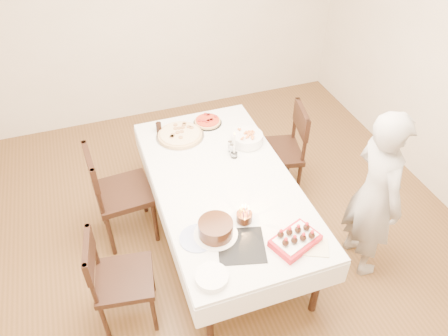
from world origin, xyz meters
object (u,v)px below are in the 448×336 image
object	(u,v)px
pizza_white	(180,135)
strawberry_box	(295,240)
taper_candle	(234,145)
dining_table	(224,212)
pizza_pepperoni	(208,121)
layer_cake	(216,229)
chair_left_dessert	(125,279)
chair_left_savory	(124,193)
pasta_bowl	(247,138)
birthday_cake	(244,214)
person	(375,195)
cola_glass	(159,127)
chair_right_savory	(277,152)

from	to	relation	value
pizza_white	strawberry_box	size ratio (longest dim) A/B	1.35
taper_candle	dining_table	bearing A→B (deg)	-125.14
pizza_pepperoni	layer_cake	distance (m)	1.44
chair_left_dessert	pizza_pepperoni	distance (m)	1.76
pizza_pepperoni	dining_table	bearing A→B (deg)	-98.40
chair_left_savory	pasta_bowl	distance (m)	1.23
pasta_bowl	strawberry_box	world-z (taller)	pasta_bowl
birthday_cake	person	bearing A→B (deg)	-6.52
pasta_bowl	taper_candle	xyz separation A→B (m)	(-0.19, -0.16, 0.09)
cola_glass	strawberry_box	distance (m)	1.80
chair_left_dessert	person	bearing A→B (deg)	-174.69
chair_left_savory	strawberry_box	world-z (taller)	chair_left_savory
chair_left_savory	pizza_white	world-z (taller)	chair_left_savory
chair_left_savory	pasta_bowl	size ratio (longest dim) A/B	3.59
person	taper_candle	size ratio (longest dim) A/B	5.65
pizza_white	birthday_cake	world-z (taller)	birthday_cake
chair_left_savory	person	distance (m)	2.16
person	pizza_white	world-z (taller)	person
dining_table	pizza_pepperoni	size ratio (longest dim) A/B	7.64
pasta_bowl	taper_candle	size ratio (longest dim) A/B	1.02
dining_table	person	bearing A→B (deg)	-29.27
pizza_white	chair_left_savory	bearing A→B (deg)	-151.86
chair_right_savory	birthday_cake	world-z (taller)	chair_right_savory
chair_left_dessert	pizza_white	bearing A→B (deg)	-113.94
pasta_bowl	chair_left_dessert	bearing A→B (deg)	-145.75
person	layer_cake	world-z (taller)	person
person	taper_candle	world-z (taller)	person
chair_left_dessert	person	size ratio (longest dim) A/B	0.58
cola_glass	taper_candle	bearing A→B (deg)	-47.93
dining_table	pasta_bowl	distance (m)	0.71
chair_left_dessert	pizza_pepperoni	world-z (taller)	chair_left_dessert
dining_table	chair_left_dessert	xyz separation A→B (m)	(-0.96, -0.49, 0.09)
dining_table	birthday_cake	bearing A→B (deg)	-90.52
taper_candle	layer_cake	bearing A→B (deg)	-118.76
dining_table	birthday_cake	xyz separation A→B (m)	(-0.00, -0.48, 0.45)
pizza_pepperoni	chair_right_savory	bearing A→B (deg)	-30.83
pizza_white	pizza_pepperoni	bearing A→B (deg)	21.96
chair_left_savory	person	bearing A→B (deg)	148.30
chair_right_savory	taper_candle	world-z (taller)	taper_candle
chair_right_savory	dining_table	bearing A→B (deg)	-133.73
chair_left_savory	taper_candle	world-z (taller)	taper_candle
pizza_white	layer_cake	size ratio (longest dim) A/B	1.40
pizza_white	birthday_cake	bearing A→B (deg)	-81.38
chair_left_dessert	pasta_bowl	world-z (taller)	chair_left_dessert
pizza_pepperoni	birthday_cake	size ratio (longest dim) A/B	2.09
person	cola_glass	xyz separation A→B (m)	(-1.43, 1.48, 0.01)
chair_right_savory	chair_left_savory	size ratio (longest dim) A/B	0.98
pizza_pepperoni	birthday_cake	bearing A→B (deg)	-95.60
dining_table	strawberry_box	size ratio (longest dim) A/B	6.25
cola_glass	strawberry_box	world-z (taller)	cola_glass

